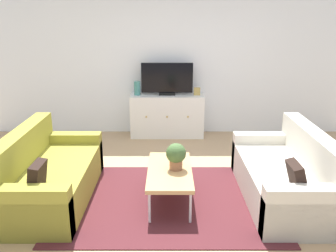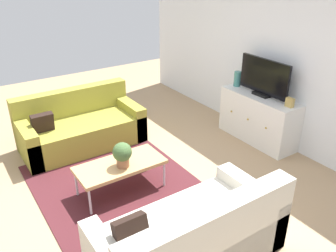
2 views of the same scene
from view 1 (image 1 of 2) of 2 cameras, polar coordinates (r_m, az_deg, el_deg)
ground_plane at (r=4.48m, az=-0.02°, el=-10.74°), size 10.00×10.00×0.00m
wall_back at (r=6.56m, az=0.04°, el=10.58°), size 6.40×0.12×2.70m
area_rug at (r=4.35m, az=-0.02°, el=-11.59°), size 2.50×1.90×0.01m
couch_left_side at (r=4.51m, az=-18.79°, el=-7.67°), size 0.88×1.79×0.82m
couch_right_side at (r=4.50m, az=18.78°, el=-7.71°), size 0.88×1.79×0.82m
coffee_table at (r=4.19m, az=0.39°, el=-7.23°), size 0.51×1.07×0.40m
potted_plant at (r=4.12m, az=1.39°, el=-4.62°), size 0.23×0.23×0.31m
tv_console at (r=6.47m, az=-0.02°, el=1.68°), size 1.29×0.47×0.75m
flat_screen_tv at (r=6.35m, az=-0.02°, el=7.42°), size 0.90×0.16×0.56m
glass_vase at (r=6.38m, az=-4.76°, el=5.98°), size 0.11×0.11×0.24m
mantel_clock at (r=6.38m, az=4.71°, el=5.48°), size 0.11×0.07×0.13m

